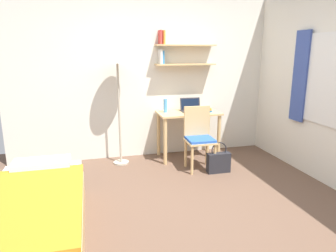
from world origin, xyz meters
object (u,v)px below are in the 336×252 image
(handbag, at_px, (219,162))
(desk, at_px, (188,121))
(bed, at_px, (34,219))
(book_stack, at_px, (206,109))
(water_bottle, at_px, (165,106))
(desk_chair, at_px, (199,136))
(laptop, at_px, (191,108))
(standing_lamp, at_px, (117,61))

(handbag, bearing_deg, desk, 106.92)
(bed, distance_m, book_stack, 3.04)
(water_bottle, xyz_separation_m, handbag, (0.59, -0.78, -0.71))
(desk_chair, xyz_separation_m, book_stack, (0.29, 0.47, 0.29))
(bed, relative_size, laptop, 5.46)
(desk_chair, distance_m, handbag, 0.47)
(book_stack, bearing_deg, desk, 175.50)
(standing_lamp, height_order, handbag, standing_lamp)
(bed, xyz_separation_m, laptop, (2.13, 1.93, 0.57))
(laptop, relative_size, book_stack, 1.36)
(desk, relative_size, desk_chair, 1.06)
(desk_chair, xyz_separation_m, laptop, (0.07, 0.57, 0.31))
(standing_lamp, xyz_separation_m, book_stack, (1.39, -0.01, -0.77))
(desk, distance_m, laptop, 0.23)
(desk_chair, xyz_separation_m, water_bottle, (-0.37, 0.55, 0.36))
(desk, relative_size, water_bottle, 4.57)
(desk, relative_size, handbag, 2.15)
(desk, distance_m, standing_lamp, 1.46)
(laptop, bearing_deg, desk, -133.19)
(desk_chair, distance_m, water_bottle, 0.75)
(water_bottle, bearing_deg, laptop, 2.46)
(desk_chair, bearing_deg, bed, -146.69)
(desk_chair, height_order, standing_lamp, standing_lamp)
(bed, bearing_deg, desk, 41.90)
(desk_chair, relative_size, laptop, 2.68)
(laptop, bearing_deg, handbag, -79.08)
(standing_lamp, relative_size, handbag, 3.89)
(laptop, distance_m, handbag, 1.05)
(desk, bearing_deg, standing_lamp, -179.58)
(bed, bearing_deg, desk_chair, 33.31)
(laptop, bearing_deg, book_stack, -22.91)
(water_bottle, bearing_deg, bed, -131.75)
(bed, bearing_deg, laptop, 42.07)
(standing_lamp, bearing_deg, book_stack, -0.62)
(standing_lamp, distance_m, laptop, 1.39)
(desk_chair, xyz_separation_m, handbag, (0.22, -0.24, -0.34))
(bed, xyz_separation_m, desk_chair, (2.07, 1.36, 0.26))
(desk, relative_size, book_stack, 3.88)
(standing_lamp, distance_m, book_stack, 1.59)
(desk, distance_m, desk_chair, 0.51)
(desk, height_order, laptop, laptop)
(bed, height_order, laptop, laptop)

